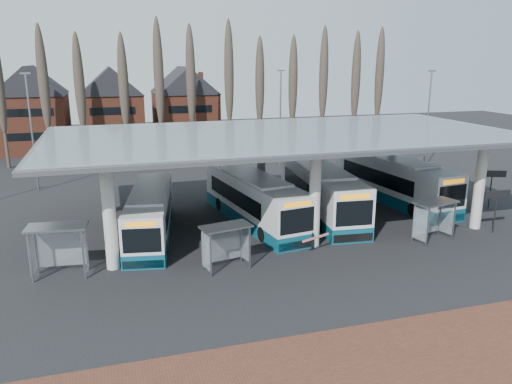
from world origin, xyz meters
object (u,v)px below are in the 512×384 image
object	(u,v)px
bus_3	(392,180)
shelter_1	(225,237)
bus_0	(150,214)
bus_1	(253,200)
bus_2	(320,191)
shelter_2	(433,212)
shelter_0	(58,239)

from	to	relation	value
bus_3	shelter_1	xyz separation A→B (m)	(-16.19, -9.49, 0.14)
bus_0	shelter_1	bearing A→B (deg)	-52.71
bus_0	bus_1	size ratio (longest dim) A/B	0.90
bus_0	shelter_1	distance (m)	7.44
bus_1	bus_2	distance (m)	5.37
bus_0	bus_1	world-z (taller)	bus_1
bus_1	shelter_1	distance (m)	8.37
bus_1	shelter_1	xyz separation A→B (m)	(-3.79, -7.46, 0.22)
bus_1	bus_2	xyz separation A→B (m)	(5.35, 0.47, 0.08)
bus_1	shelter_2	xyz separation A→B (m)	(9.83, -6.89, 0.28)
bus_2	shelter_1	world-z (taller)	bus_2
bus_2	shelter_0	distance (m)	18.86
shelter_1	shelter_2	world-z (taller)	shelter_2
bus_2	shelter_0	world-z (taller)	bus_2
shelter_2	shelter_1	bearing A→B (deg)	168.87
bus_0	shelter_2	xyz separation A→B (m)	(17.08, -6.02, 0.44)
shelter_1	bus_0	bearing A→B (deg)	105.80
shelter_1	bus_1	bearing A→B (deg)	51.17
bus_2	bus_3	size ratio (longest dim) A/B	1.00
bus_2	shelter_1	size ratio (longest dim) A/B	4.48
shelter_0	bus_2	bearing A→B (deg)	25.53
bus_3	shelter_2	size ratio (longest dim) A/B	4.28
bus_1	shelter_2	world-z (taller)	bus_1
bus_2	shelter_2	size ratio (longest dim) A/B	4.29
shelter_2	shelter_0	bearing A→B (deg)	163.72
bus_0	bus_2	bearing A→B (deg)	15.71
bus_1	bus_3	distance (m)	12.57
shelter_1	shelter_2	xyz separation A→B (m)	(13.63, 0.57, 0.07)
bus_3	shelter_0	world-z (taller)	bus_3
bus_0	shelter_2	size ratio (longest dim) A/B	3.71
bus_0	shelter_0	xyz separation A→B (m)	(-5.19, -4.94, 0.60)
bus_0	bus_3	world-z (taller)	bus_3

